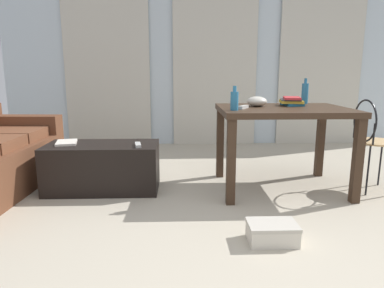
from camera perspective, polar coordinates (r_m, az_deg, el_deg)
The scene contains 14 objects.
ground_plane at distance 3.29m, azimuth 7.08°, elevation -7.25°, with size 8.40×8.40×0.00m, color #B2A893.
wall_back at distance 5.25m, azimuth 3.68°, elevation 13.97°, with size 6.04×0.10×2.55m, color silver.
curtains at distance 5.17m, azimuth 3.75°, elevation 11.95°, with size 4.30×0.03×2.17m.
coffee_table at distance 3.29m, azimuth -14.35°, elevation -3.66°, with size 1.00×0.49×0.43m.
craft_table at distance 3.24m, azimuth 14.62°, elevation 3.92°, with size 1.14×0.87×0.75m.
wire_chair at distance 3.49m, azimuth 27.22°, elevation 1.41°, with size 0.38×0.38×0.83m.
bottle_near at distance 2.91m, azimuth 6.95°, elevation 7.09°, with size 0.07×0.07×0.20m.
bottle_far at distance 3.67m, azimuth 17.97°, elevation 7.93°, with size 0.07×0.07×0.25m.
bowl at distance 3.28m, azimuth 10.57°, elevation 6.87°, with size 0.18×0.18×0.09m, color beige.
book_stack at distance 3.43m, azimuth 15.97°, elevation 6.74°, with size 0.23×0.27×0.08m.
tv_remote_on_table at distance 3.06m, azimuth 8.39°, elevation 6.00°, with size 0.04×0.16×0.03m, color #B7B7B2.
tv_remote_primary at distance 3.08m, azimuth -8.83°, elevation -0.13°, with size 0.05×0.16×0.03m, color #B7B7B2.
magazine at distance 3.35m, azimuth -19.83°, elevation 0.23°, with size 0.17×0.25×0.02m, color silver.
shoebox at distance 2.34m, azimuth 12.97°, elevation -13.90°, with size 0.31×0.21×0.13m.
Camera 1 is at (-0.51, -1.72, 1.07)m, focal length 32.63 mm.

